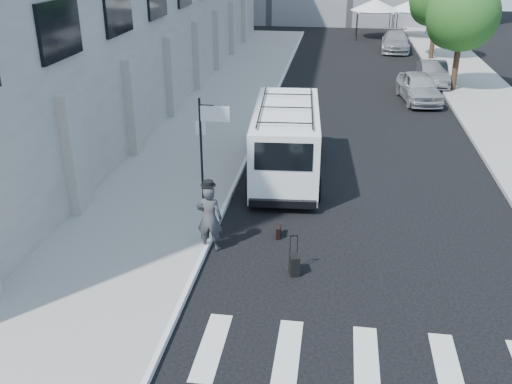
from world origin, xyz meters
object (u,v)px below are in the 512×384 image
(cargo_van, at_px, (286,140))
(parked_car_c, at_px, (396,41))
(parked_car_b, at_px, (433,74))
(businessman, at_px, (209,218))
(parked_car_a, at_px, (419,87))
(briefcase, at_px, (279,231))
(suitcase, at_px, (294,264))

(cargo_van, xyz_separation_m, parked_car_c, (5.80, 25.56, -0.58))
(parked_car_c, bearing_deg, parked_car_b, -79.95)
(businessman, height_order, parked_car_a, businessman)
(businessman, xyz_separation_m, cargo_van, (1.51, 5.73, 0.33))
(briefcase, height_order, parked_car_c, parked_car_c)
(businessman, xyz_separation_m, briefcase, (1.77, 1.01, -0.79))
(briefcase, xyz_separation_m, parked_car_c, (5.53, 30.27, 0.54))
(businessman, distance_m, suitcase, 2.63)
(suitcase, bearing_deg, briefcase, 92.54)
(briefcase, xyz_separation_m, parked_car_b, (6.81, 19.40, 0.51))
(parked_car_b, height_order, parked_car_c, parked_car_c)
(cargo_van, distance_m, parked_car_b, 16.31)
(businessman, distance_m, parked_car_a, 18.26)
(parked_car_b, bearing_deg, parked_car_c, 96.80)
(businessman, xyz_separation_m, parked_car_b, (8.58, 20.41, -0.28))
(cargo_van, bearing_deg, parked_car_a, 57.97)
(suitcase, distance_m, parked_car_c, 32.57)
(businessman, height_order, parked_car_b, businessman)
(briefcase, distance_m, cargo_van, 4.85)
(businessman, distance_m, parked_car_c, 32.13)
(cargo_van, bearing_deg, parked_car_b, 60.37)
(suitcase, height_order, parked_car_a, parked_car_a)
(briefcase, bearing_deg, parked_car_c, 78.37)
(cargo_van, xyz_separation_m, parked_car_b, (7.08, 14.68, -0.61))
(suitcase, distance_m, parked_car_a, 18.31)
(businessman, height_order, suitcase, businessman)
(parked_car_c, bearing_deg, parked_car_a, -86.37)
(parked_car_a, distance_m, parked_car_b, 3.89)
(businessman, distance_m, cargo_van, 5.93)
(suitcase, bearing_deg, parked_car_c, 66.26)
(parked_car_a, xyz_separation_m, parked_car_c, (-0.08, 14.58, -0.03))
(cargo_van, bearing_deg, suitcase, -86.41)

